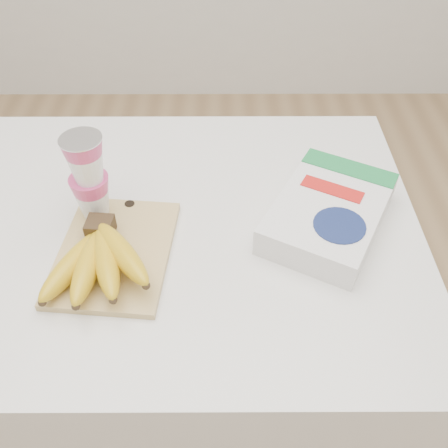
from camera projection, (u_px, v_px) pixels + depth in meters
name	position (u px, v px, depth m)	size (l,w,h in m)	color
table	(150.00, 343.00, 1.28)	(1.15, 0.77, 0.86)	white
cutting_board	(115.00, 252.00, 0.92)	(0.20, 0.27, 0.01)	tan
bananas	(97.00, 259.00, 0.86)	(0.21, 0.21, 0.07)	#382816
yogurt_stack	(88.00, 175.00, 0.91)	(0.08, 0.08, 0.18)	white
cereal_box	(329.00, 213.00, 0.96)	(0.30, 0.34, 0.06)	white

